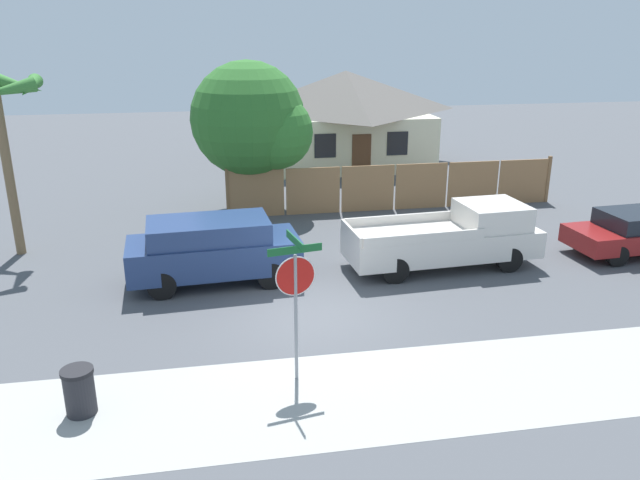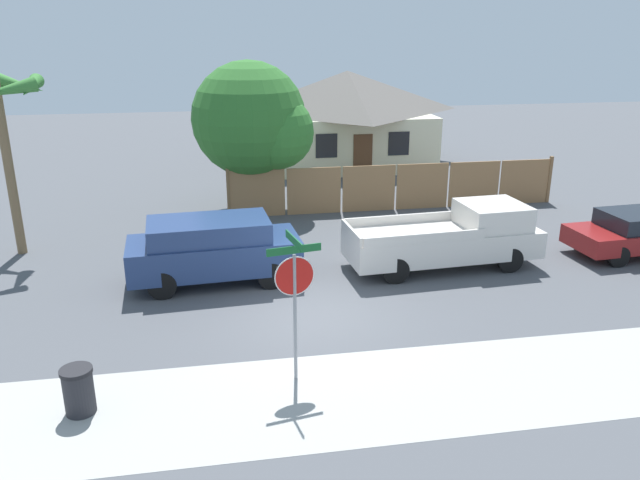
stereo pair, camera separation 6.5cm
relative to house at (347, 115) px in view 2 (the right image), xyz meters
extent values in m
plane|color=#4C4F54|center=(-4.69, -17.82, -2.39)|extent=(80.00, 80.00, 0.00)
cube|color=#A3A39E|center=(-4.69, -21.42, -2.39)|extent=(36.00, 3.20, 0.01)
cube|color=#997047|center=(-5.34, -9.19, -1.51)|extent=(2.03, 0.06, 1.76)
cube|color=#997047|center=(-3.23, -9.19, -1.51)|extent=(2.03, 0.06, 1.76)
cube|color=#997047|center=(-1.12, -9.19, -1.51)|extent=(2.03, 0.06, 1.76)
cube|color=#997047|center=(1.00, -9.19, -1.51)|extent=(2.03, 0.06, 1.76)
cube|color=#997047|center=(3.11, -9.19, -1.51)|extent=(2.03, 0.06, 1.76)
cube|color=#997047|center=(5.22, -9.19, -1.51)|extent=(2.03, 0.06, 1.76)
cube|color=brown|center=(-6.39, -9.19, -1.46)|extent=(0.12, 0.12, 1.86)
cube|color=brown|center=(6.27, -9.19, -1.46)|extent=(0.12, 0.12, 1.86)
cube|color=beige|center=(0.00, 0.00, -1.08)|extent=(7.64, 7.14, 2.62)
pyramid|color=#5B5651|center=(0.00, 0.00, 1.22)|extent=(8.25, 7.71, 1.99)
cube|color=black|center=(-1.72, -3.59, -0.87)|extent=(1.00, 0.04, 1.10)
cube|color=black|center=(1.72, -3.59, -0.87)|extent=(1.00, 0.04, 1.10)
cube|color=brown|center=(0.00, -3.59, -1.39)|extent=(0.90, 0.04, 2.00)
cylinder|color=brown|center=(-5.49, -8.35, -1.43)|extent=(0.40, 0.40, 1.91)
sphere|color=#2D6B28|center=(-5.49, -8.35, 1.10)|extent=(4.21, 4.21, 4.21)
sphere|color=#31732C|center=(-4.55, -8.87, 0.68)|extent=(2.73, 2.73, 2.73)
cylinder|color=brown|center=(-12.90, -11.90, 0.25)|extent=(0.28, 0.28, 5.27)
cone|color=#387A33|center=(-11.97, -11.90, 2.63)|extent=(0.44, 1.74, 0.70)
cone|color=#387A33|center=(-12.44, -11.09, 2.63)|extent=(1.72, 1.25, 0.70)
cone|color=#387A33|center=(-12.44, -12.70, 2.63)|extent=(1.72, 1.25, 0.70)
cube|color=navy|center=(-6.99, -15.27, -1.59)|extent=(4.72, 2.21, 0.88)
cube|color=navy|center=(-7.11, -15.27, -0.87)|extent=(3.33, 1.97, 0.55)
cube|color=black|center=(-5.58, -15.17, -0.87)|extent=(0.17, 1.68, 0.46)
cylinder|color=black|center=(-5.62, -14.33, -2.02)|extent=(0.75, 0.22, 0.75)
cylinder|color=black|center=(-5.51, -16.02, -2.02)|extent=(0.75, 0.22, 0.75)
cylinder|color=black|center=(-8.47, -14.52, -2.02)|extent=(0.75, 0.22, 0.75)
cylinder|color=black|center=(-8.36, -16.20, -2.02)|extent=(0.75, 0.22, 0.75)
cube|color=silver|center=(-0.45, -15.27, -1.65)|extent=(5.70, 2.29, 0.77)
cube|color=silver|center=(1.08, -15.17, -0.92)|extent=(1.90, 1.88, 0.70)
cube|color=silver|center=(-1.45, -14.42, -1.13)|extent=(3.51, 0.31, 0.27)
cube|color=silver|center=(-1.33, -16.24, -1.13)|extent=(3.51, 0.31, 0.27)
cube|color=silver|center=(-3.20, -15.45, -1.13)|extent=(0.20, 1.83, 0.27)
cylinder|color=black|center=(1.22, -14.30, -2.02)|extent=(0.74, 0.22, 0.74)
cylinder|color=black|center=(1.33, -16.00, -2.02)|extent=(0.74, 0.22, 0.74)
cylinder|color=black|center=(-2.24, -14.53, -2.02)|extent=(0.74, 0.22, 0.74)
cylinder|color=black|center=(-2.12, -16.23, -2.02)|extent=(0.74, 0.22, 0.74)
cube|color=maroon|center=(5.98, -15.27, -1.80)|extent=(4.52, 2.10, 0.57)
cube|color=black|center=(5.80, -15.28, -1.28)|extent=(2.13, 1.77, 0.49)
cylinder|color=black|center=(4.56, -14.56, -2.07)|extent=(0.64, 0.22, 0.64)
cylinder|color=black|center=(4.67, -16.15, -2.07)|extent=(0.64, 0.22, 0.64)
cylinder|color=gray|center=(-5.49, -20.64, -1.07)|extent=(0.07, 0.07, 2.64)
cylinder|color=red|center=(-5.49, -20.64, -0.18)|extent=(0.74, 0.16, 0.75)
cylinder|color=white|center=(-5.49, -20.64, -0.18)|extent=(0.78, 0.16, 0.79)
cube|color=#19602D|center=(-5.49, -20.64, 0.35)|extent=(1.06, 0.22, 0.15)
cube|color=#19602D|center=(-5.49, -20.64, 0.53)|extent=(0.20, 0.95, 0.15)
cylinder|color=#28282D|center=(-9.52, -21.12, -1.98)|extent=(0.54, 0.54, 0.82)
cylinder|color=black|center=(-9.52, -21.12, -1.53)|extent=(0.58, 0.58, 0.08)
camera|label=1|loc=(-6.96, -31.49, 4.30)|focal=35.00mm
camera|label=2|loc=(-6.89, -31.50, 4.30)|focal=35.00mm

